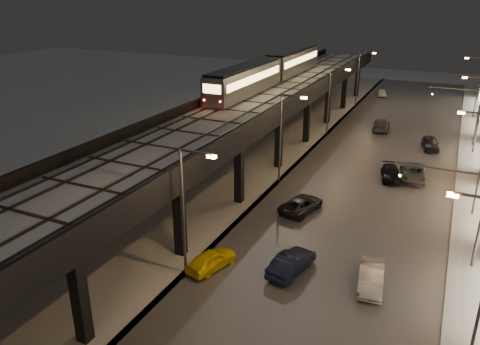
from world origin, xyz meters
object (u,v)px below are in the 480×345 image
at_px(car_taxi, 211,260).
at_px(car_mid_silver, 301,205).
at_px(car_onc_red, 431,144).
at_px(subway_train, 272,69).
at_px(car_mid_dark, 381,125).
at_px(car_onc_dark, 413,173).
at_px(car_near_white, 291,263).
at_px(car_onc_silver, 371,277).
at_px(car_far_white, 381,93).
at_px(car_onc_white, 391,174).

distance_m(car_taxi, car_mid_silver, 11.56).
bearing_deg(car_onc_red, subway_train, 168.79).
bearing_deg(car_taxi, car_mid_silver, -88.85).
bearing_deg(subway_train, car_onc_red, -0.13).
height_order(car_mid_silver, car_mid_dark, car_mid_dark).
relative_size(car_mid_dark, car_onc_dark, 1.02).
distance_m(car_near_white, car_onc_silver, 5.25).
distance_m(car_onc_silver, car_onc_dark, 20.55).
relative_size(car_mid_silver, car_onc_red, 1.10).
xyz_separation_m(car_taxi, car_onc_dark, (10.87, 23.07, 0.03)).
height_order(subway_train, car_onc_red, subway_train).
distance_m(subway_train, car_onc_dark, 24.14).
height_order(car_taxi, car_onc_dark, car_onc_dark).
height_order(car_near_white, car_onc_silver, car_near_white).
bearing_deg(car_far_white, car_onc_red, 94.29).
bearing_deg(subway_train, car_mid_dark, 22.89).
bearing_deg(subway_train, car_onc_white, -34.22).
height_order(car_onc_dark, car_onc_white, car_onc_dark).
xyz_separation_m(subway_train, car_onc_dark, (20.00, -11.20, -7.57)).
bearing_deg(car_onc_white, car_onc_red, 64.56).
relative_size(car_onc_silver, car_onc_red, 1.00).
distance_m(car_mid_dark, car_onc_dark, 18.14).
height_order(subway_train, car_onc_white, subway_train).
height_order(subway_train, car_onc_silver, subway_train).
height_order(car_mid_dark, car_onc_silver, car_mid_dark).
bearing_deg(car_onc_silver, car_onc_red, 79.79).
relative_size(car_mid_dark, car_far_white, 1.32).
bearing_deg(car_taxi, car_near_white, -144.64).
bearing_deg(car_onc_white, car_onc_dark, 12.99).
distance_m(subway_train, car_onc_silver, 38.02).
xyz_separation_m(car_onc_dark, car_onc_white, (-2.10, -0.98, -0.07)).
bearing_deg(car_mid_dark, subway_train, 17.96).
bearing_deg(car_onc_white, car_near_white, -112.07).
relative_size(car_mid_silver, car_mid_dark, 0.93).
relative_size(car_mid_dark, car_onc_white, 1.18).
bearing_deg(subway_train, car_taxi, -75.08).
relative_size(car_far_white, car_onc_silver, 0.89).
distance_m(car_mid_dark, car_onc_red, 9.04).
xyz_separation_m(car_near_white, car_mid_silver, (-2.33, 9.32, -0.06)).
bearing_deg(car_mid_dark, car_mid_silver, 81.03).
distance_m(car_mid_silver, car_onc_white, 12.40).
distance_m(car_far_white, car_onc_white, 41.48).
distance_m(car_near_white, car_onc_red, 32.99).
bearing_deg(car_taxi, car_far_white, -75.70).
distance_m(car_onc_dark, car_onc_white, 2.32).
bearing_deg(car_onc_red, car_far_white, 99.04).
bearing_deg(car_onc_dark, car_onc_red, 79.98).
relative_size(subway_train, car_onc_dark, 6.70).
height_order(car_near_white, car_onc_white, car_near_white).
relative_size(subway_train, car_onc_silver, 7.73).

